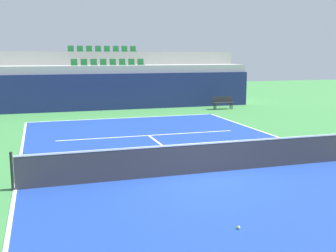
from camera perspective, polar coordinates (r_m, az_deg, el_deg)
ground_plane at (r=13.07m, az=4.47°, el=-6.52°), size 80.00×80.00×0.00m
court_surface at (r=13.07m, az=4.47°, el=-6.50°), size 11.00×24.00×0.01m
baseline_far at (r=24.33m, az=-6.01°, el=1.10°), size 11.00×0.10×0.00m
sideline_left at (r=12.22m, az=-20.27°, el=-8.23°), size 0.10×24.00×0.00m
service_line_far at (r=18.99m, az=-2.70°, el=-1.31°), size 8.26×0.10×0.00m
centre_service_line at (r=15.99m, az=0.22°, el=-3.42°), size 0.10×6.40×0.00m
back_wall at (r=27.99m, az=-7.64°, el=4.67°), size 19.75×0.30×2.41m
stands_tier_lower at (r=29.30m, az=-8.10°, el=5.40°), size 19.75×2.40×2.93m
stands_tier_upper at (r=31.63m, az=-8.83°, el=6.54°), size 19.75×2.40×3.87m
seating_row_lower at (r=29.31m, az=-8.20°, el=8.51°), size 5.07×0.44×0.44m
seating_row_upper at (r=31.68m, az=-8.95°, el=10.27°), size 5.07×0.44×0.44m
tennis_net at (r=12.94m, az=4.50°, el=-4.36°), size 11.08×0.08×1.07m
player_bench at (r=28.43m, az=7.54°, el=3.33°), size 1.50×0.40×0.85m
tennis_ball_1 at (r=9.19m, az=9.68°, el=-13.58°), size 0.07×0.07×0.07m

